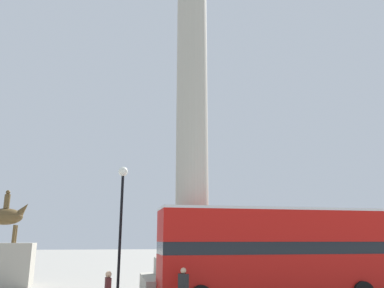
% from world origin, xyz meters
% --- Properties ---
extents(monument_column, '(5.32, 5.32, 25.19)m').
position_xyz_m(monument_column, '(0.00, 0.00, 9.39)').
color(monument_column, '#A39E8E').
rests_on(monument_column, ground_plane).
extents(bus_b, '(10.74, 2.89, 4.28)m').
position_xyz_m(bus_b, '(3.19, -3.55, 2.37)').
color(bus_b, '#B7140F').
rests_on(bus_b, ground_plane).
extents(equestrian_statue, '(4.15, 3.15, 5.98)m').
position_xyz_m(equestrian_statue, '(-11.26, 5.39, 1.60)').
color(equestrian_statue, '#A39E8E').
rests_on(equestrian_statue, ground_plane).
extents(street_lamp, '(0.49, 0.49, 6.48)m').
position_xyz_m(street_lamp, '(-3.92, -1.53, 3.99)').
color(street_lamp, black).
rests_on(street_lamp, ground_plane).
extents(pedestrian_by_plinth, '(0.38, 0.49, 1.76)m').
position_xyz_m(pedestrian_by_plinth, '(-1.44, -5.80, 1.00)').
color(pedestrian_by_plinth, '#192347').
rests_on(pedestrian_by_plinth, ground_plane).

